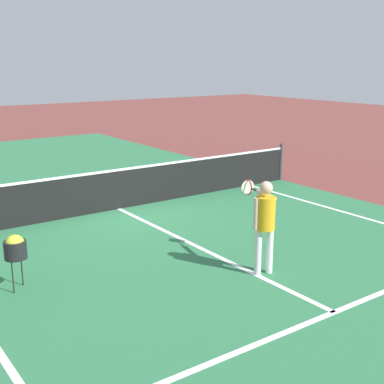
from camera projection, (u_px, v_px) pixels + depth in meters
ground_plane at (119, 209)px, 12.36m from camera, size 60.00×60.00×0.00m
court_surface_inbounds at (119, 209)px, 12.36m from camera, size 10.62×24.40×0.00m
line_service_near at (334, 312)px, 7.31m from camera, size 8.22×0.10×0.01m
line_center_service at (199, 247)px, 9.83m from camera, size 0.10×6.40×0.01m
net at (118, 189)px, 12.24m from camera, size 10.67×0.09×1.07m
player_near at (264, 217)px, 8.42m from camera, size 0.67×1.12×1.56m
ball_hopper at (15, 248)px, 7.89m from camera, size 0.34×0.34×0.87m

